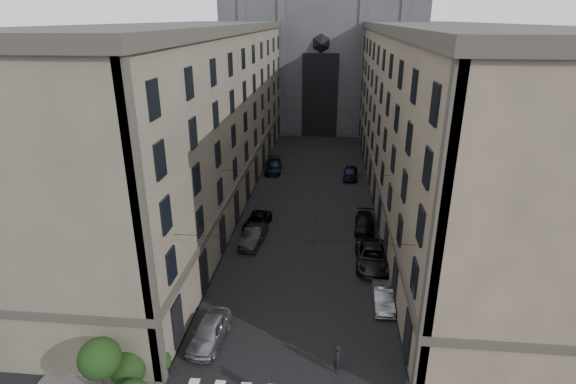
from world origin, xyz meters
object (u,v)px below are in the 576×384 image
(gothic_tower, at_px, (323,27))
(car_right_far, at_px, (350,173))
(car_right_midnear, at_px, (372,256))
(car_right_near, at_px, (383,297))
(car_right_midfar, at_px, (365,223))
(car_left_far, at_px, (273,166))
(car_left_midnear, at_px, (254,236))
(car_left_midfar, at_px, (257,221))
(car_left_near, at_px, (209,331))
(pedestrian, at_px, (338,359))

(gothic_tower, height_order, car_right_far, gothic_tower)
(gothic_tower, relative_size, car_right_midnear, 10.00)
(car_right_near, relative_size, car_right_midfar, 0.83)
(car_left_far, bearing_deg, car_left_midnear, -91.60)
(car_left_midnear, bearing_deg, car_left_midfar, 100.70)
(car_right_midfar, xyz_separation_m, car_right_far, (-0.91, 14.97, 0.07))
(gothic_tower, xyz_separation_m, car_right_near, (6.20, -60.10, -17.15))
(gothic_tower, bearing_deg, car_left_midfar, -95.82)
(gothic_tower, xyz_separation_m, car_left_midfar, (-4.91, -48.15, -17.16))
(car_left_near, xyz_separation_m, car_right_far, (9.98, 32.43, -0.02))
(car_right_midnear, height_order, car_right_far, car_right_midnear)
(car_left_midnear, bearing_deg, car_right_midnear, -8.12)
(car_left_midnear, relative_size, car_right_midfar, 0.97)
(car_right_near, distance_m, pedestrian, 7.61)
(gothic_tower, xyz_separation_m, pedestrian, (2.91, -66.96, -16.91))
(car_right_midfar, bearing_deg, car_left_midnear, -155.14)
(car_left_midfar, relative_size, car_right_far, 1.04)
(car_left_far, relative_size, car_right_midfar, 1.12)
(gothic_tower, distance_m, car_left_midnear, 54.57)
(gothic_tower, xyz_separation_m, car_left_midnear, (-4.67, -51.63, -17.04))
(car_right_midfar, bearing_deg, pedestrian, -94.12)
(gothic_tower, xyz_separation_m, car_right_midfar, (5.66, -47.69, -17.11))
(car_right_midfar, bearing_deg, car_right_near, -83.52)
(car_right_midfar, distance_m, car_right_far, 15.00)
(car_right_near, relative_size, pedestrian, 2.21)
(car_left_near, distance_m, car_left_midfar, 17.00)
(car_right_midnear, xyz_separation_m, car_right_midfar, (-0.17, 6.74, -0.12))
(gothic_tower, bearing_deg, car_left_far, -100.10)
(car_right_midnear, bearing_deg, car_left_near, -134.80)
(car_left_midfar, height_order, pedestrian, pedestrian)
(car_right_near, bearing_deg, car_left_midfar, 132.78)
(car_right_midfar, bearing_deg, car_left_near, -117.97)
(car_left_midfar, height_order, car_left_far, car_left_far)
(car_left_far, distance_m, car_right_far, 10.42)
(gothic_tower, distance_m, car_right_far, 37.20)
(car_left_midnear, height_order, car_right_near, car_left_midnear)
(car_right_midnear, bearing_deg, car_left_far, 116.78)
(car_left_midnear, bearing_deg, car_right_midfar, 27.68)
(car_right_near, relative_size, car_right_far, 0.89)
(car_left_midnear, height_order, pedestrian, pedestrian)
(pedestrian, bearing_deg, car_left_midnear, 44.58)
(gothic_tower, relative_size, pedestrian, 32.54)
(car_left_midfar, distance_m, car_right_far, 18.21)
(car_left_midnear, height_order, car_left_far, car_left_far)
(car_right_near, bearing_deg, car_right_midfar, 92.36)
(car_left_near, bearing_deg, car_left_midfar, 94.97)
(car_right_near, height_order, car_right_midfar, car_right_midfar)
(car_left_near, distance_m, car_left_midnear, 13.54)
(car_right_midnear, relative_size, car_right_midfar, 1.23)
(pedestrian, bearing_deg, car_right_midfar, 10.14)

